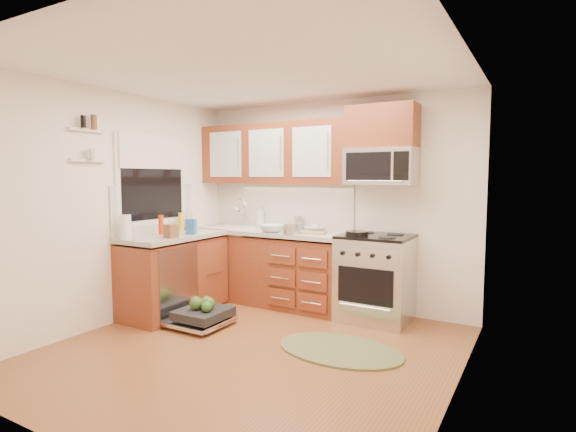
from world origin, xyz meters
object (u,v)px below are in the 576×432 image
Objects in this scene: bowl_b at (272,228)px; upper_cabinets at (274,154)px; sink at (234,237)px; cup at (315,227)px; paper_towel_roll at (125,227)px; stock_pot at (292,229)px; dishwasher at (200,317)px; skillet at (357,233)px; cutting_board at (314,233)px; rug at (340,350)px; microwave at (381,166)px; range at (375,278)px; bowl_a at (314,229)px.

upper_cabinets is at bearing 117.91° from bowl_b.
upper_cabinets is at bearing 16.45° from sink.
upper_cabinets is at bearing -172.18° from cup.
stock_pot is at bearing 42.90° from paper_towel_roll.
skillet is (1.37, 1.00, 0.87)m from dishwasher.
cup is (-0.12, 0.27, 0.03)m from cutting_board.
bowl_b is (-1.25, 0.84, 0.96)m from rug.
bowl_b is (0.70, -0.17, 0.17)m from sink.
microwave is at bearing 19.24° from stock_pot.
paper_towel_roll is at bearing -103.66° from sink.
dishwasher is at bearing -143.80° from skillet.
cutting_board is at bearing -176.18° from range.
sink is 1.12m from bowl_a.
microwave reaches higher than dishwasher.
cup is at bearing 165.63° from range.
rug is 4.13× the size of bowl_b.
cutting_board is at bearing 127.79° from rug.
sink is 1.50m from paper_towel_roll.
paper_towel_roll is (-1.55, -1.40, 0.12)m from cutting_board.
cup is (-0.03, 0.07, 0.01)m from bowl_a.
range is 0.87m from cutting_board.
sink is 0.89× the size of dishwasher.
upper_cabinets is at bearing 163.86° from cutting_board.
sink is at bearing 109.20° from dishwasher.
skillet is 1.06m from bowl_b.
microwave reaches higher than bowl_a.
upper_cabinets is 8.91× the size of bowl_a.
range is 1.34m from bowl_b.
dishwasher is at bearing -122.87° from stock_pot.
rug is 4.57× the size of paper_towel_roll.
stock_pot reaches higher than bowl_b.
range reaches higher than cutting_board.
cup is (1.42, 1.67, -0.09)m from paper_towel_roll.
cutting_board is 1.03× the size of paper_towel_roll.
cup is (-0.86, 0.22, 0.49)m from range.
microwave is 2.84m from paper_towel_roll.
dishwasher is at bearing -176.06° from rug.
upper_cabinets is 1.21m from sink.
bowl_b is 2.68× the size of cup.
stock_pot reaches higher than range.
range reaches higher than rug.
bowl_a is at bearing -66.86° from cup.
sink is at bearing 76.34° from paper_towel_roll.
bowl_b reaches higher than range.
dishwasher is 2.77× the size of skillet.
dishwasher is at bearing -70.80° from sink.
stock_pot is 1.92× the size of cup.
bowl_a is (1.10, 0.16, 0.15)m from sink.
range is 1.36× the size of dishwasher.
cup is (0.09, 0.43, -0.02)m from stock_pot.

